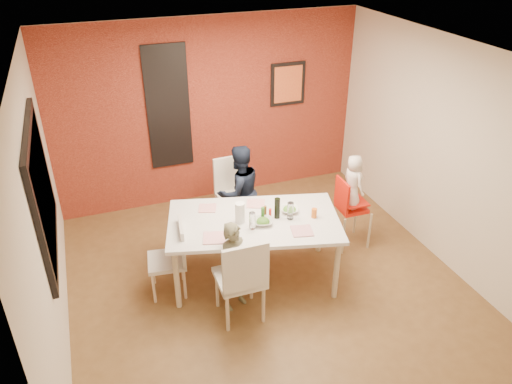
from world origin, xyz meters
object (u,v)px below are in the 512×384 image
object	(u,v)px
chair_near	(242,276)
chair_far	(233,189)
dining_table	(254,225)
paper_towel_roll	(240,213)
toddler	(353,182)
chair_left	(173,255)
wine_bottle	(277,208)
high_chair	(349,206)
child_far	(239,192)
child_near	(235,266)

from	to	relation	value
chair_near	chair_far	size ratio (longest dim) A/B	1.05
dining_table	paper_towel_roll	xyz separation A→B (m)	(-0.16, 0.01, 0.19)
toddler	chair_near	bearing A→B (deg)	110.18
chair_left	toddler	bearing A→B (deg)	101.76
wine_bottle	paper_towel_roll	xyz separation A→B (m)	(-0.43, 0.06, -0.00)
toddler	chair_left	bearing A→B (deg)	87.39
high_chair	child_far	xyz separation A→B (m)	(-1.24, 0.71, 0.07)
chair_left	high_chair	size ratio (longest dim) A/B	0.93
chair_left	toddler	distance (m)	2.38
dining_table	wine_bottle	size ratio (longest dim) A/B	8.56
child_near	toddler	bearing A→B (deg)	-1.65
dining_table	high_chair	distance (m)	1.41
chair_near	high_chair	distance (m)	1.95
chair_near	toddler	xyz separation A→B (m)	(1.77, 0.88, 0.34)
chair_far	high_chair	size ratio (longest dim) A/B	1.03
high_chair	chair_far	bearing A→B (deg)	53.51
high_chair	toddler	size ratio (longest dim) A/B	1.36
chair_far	toddler	xyz separation A→B (m)	(1.27, -0.96, 0.37)
high_chair	paper_towel_roll	bearing A→B (deg)	99.36
dining_table	high_chair	world-z (taller)	high_chair
paper_towel_roll	chair_left	bearing A→B (deg)	175.06
child_far	chair_near	bearing A→B (deg)	59.86
paper_towel_roll	high_chair	bearing A→B (deg)	8.18
dining_table	chair_far	xyz separation A→B (m)	(0.13, 1.20, -0.18)
child_near	wine_bottle	xyz separation A→B (m)	(0.63, 0.35, 0.40)
chair_left	wine_bottle	size ratio (longest dim) A/B	3.59
dining_table	high_chair	bearing A→B (deg)	9.60
dining_table	chair_left	size ratio (longest dim) A/B	2.38
dining_table	chair_far	bearing A→B (deg)	83.76
child_far	toddler	world-z (taller)	child_far
child_near	toddler	distance (m)	1.92
child_far	wine_bottle	distance (m)	1.04
chair_far	chair_left	size ratio (longest dim) A/B	1.11
chair_left	high_chair	xyz separation A→B (m)	(2.32, 0.15, 0.08)
chair_left	paper_towel_roll	size ratio (longest dim) A/B	3.67
chair_left	toddler	xyz separation A→B (m)	(2.34, 0.15, 0.42)
chair_far	chair_near	bearing A→B (deg)	-108.36
child_near	wine_bottle	distance (m)	0.83
chair_near	dining_table	bearing A→B (deg)	-118.72
dining_table	chair_left	xyz separation A→B (m)	(-0.94, 0.08, -0.23)
chair_far	toddler	distance (m)	1.64
dining_table	toddler	size ratio (longest dim) A/B	3.02
chair_far	child_near	world-z (taller)	child_near
chair_near	paper_towel_roll	world-z (taller)	paper_towel_roll
paper_towel_roll	chair_far	bearing A→B (deg)	76.13
toddler	wine_bottle	bearing A→B (deg)	97.28
high_chair	wine_bottle	bearing A→B (deg)	105.16
dining_table	child_near	distance (m)	0.58
child_far	paper_towel_roll	world-z (taller)	child_far
high_chair	child_far	size ratio (longest dim) A/B	0.74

